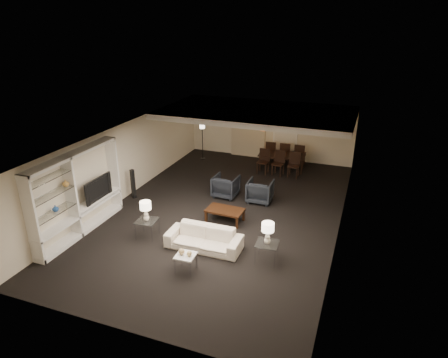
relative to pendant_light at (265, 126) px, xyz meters
name	(u,v)px	position (x,y,z in m)	size (l,w,h in m)	color
floor	(224,211)	(-0.30, -3.50, -1.92)	(11.00, 11.00, 0.00)	black
ceiling	(224,135)	(-0.30, -3.50, 0.58)	(7.00, 11.00, 0.02)	silver
wall_back	(269,130)	(-0.30, 2.00, -0.67)	(7.00, 0.02, 2.50)	beige
wall_front	(119,278)	(-0.30, -9.00, -0.67)	(7.00, 0.02, 2.50)	beige
wall_left	(125,161)	(-3.80, -3.50, -0.67)	(0.02, 11.00, 2.50)	beige
wall_right	(343,191)	(3.20, -3.50, -0.67)	(0.02, 11.00, 2.50)	beige
ceiling_soffit	(257,113)	(-0.30, 0.00, 0.48)	(7.00, 4.00, 0.20)	silver
curtains	(248,129)	(-1.20, 1.92, -0.72)	(1.50, 0.12, 2.40)	beige
door	(285,136)	(0.40, 1.97, -0.87)	(0.90, 0.05, 2.10)	silver
painting	(320,127)	(1.80, 1.96, -0.37)	(0.95, 0.04, 0.65)	#142D38
media_unit	(78,194)	(-3.61, -6.10, -0.74)	(0.38, 3.40, 2.35)	white
pendant_light	(265,126)	(0.00, 0.00, 0.00)	(0.52, 0.52, 0.24)	#D8591E
sofa	(204,239)	(-0.05, -5.70, -1.63)	(1.99, 0.78, 0.58)	beige
coffee_table	(225,215)	(-0.05, -4.10, -1.72)	(1.09, 0.64, 0.39)	black
armchair_left	(226,186)	(-0.65, -2.40, -1.55)	(0.79, 0.81, 0.74)	black
armchair_right	(260,191)	(0.55, -2.40, -1.55)	(0.79, 0.81, 0.74)	black
side_table_left	(147,229)	(-1.75, -5.70, -1.67)	(0.55, 0.55, 0.51)	white
side_table_right	(267,252)	(1.65, -5.70, -1.67)	(0.55, 0.55, 0.51)	white
table_lamp_left	(146,211)	(-1.75, -5.70, -1.13)	(0.31, 0.31, 0.56)	silver
table_lamp_right	(268,233)	(1.65, -5.70, -1.13)	(0.31, 0.31, 0.56)	beige
marble_table	(186,263)	(-0.05, -6.80, -1.69)	(0.45, 0.45, 0.45)	silver
gold_gourd_a	(182,252)	(-0.15, -6.80, -1.39)	(0.15, 0.15, 0.15)	tan
gold_gourd_b	(189,253)	(0.05, -6.80, -1.40)	(0.13, 0.13, 0.13)	#DEBB75
television	(95,188)	(-3.58, -5.40, -0.84)	(0.15, 1.14, 0.66)	black
vase_blue	(55,208)	(-3.61, -6.97, -0.77)	(0.17, 0.17, 0.17)	#224E95
vase_amber	(66,183)	(-3.61, -6.48, -0.27)	(0.18, 0.18, 0.19)	#C48F41
floor_speaker	(133,184)	(-3.50, -3.61, -1.41)	(0.11, 0.11, 1.02)	black
dining_table	(282,162)	(0.56, 0.79, -1.60)	(1.81, 1.01, 0.64)	black
chair_nl	(263,162)	(-0.04, 0.14, -1.45)	(0.44, 0.44, 0.94)	black
chair_nm	(278,163)	(0.56, 0.14, -1.45)	(0.44, 0.44, 0.94)	black
chair_nr	(294,165)	(1.16, 0.14, -1.45)	(0.44, 0.44, 0.94)	black
chair_fl	(271,152)	(-0.04, 1.44, -1.45)	(0.44, 0.44, 0.94)	black
chair_fm	(285,153)	(0.56, 1.44, -1.45)	(0.44, 0.44, 0.94)	black
chair_fr	(300,155)	(1.16, 1.44, -1.45)	(0.44, 0.44, 0.94)	black
floor_lamp	(202,141)	(-2.91, 0.89, -1.15)	(0.22, 0.22, 1.55)	black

